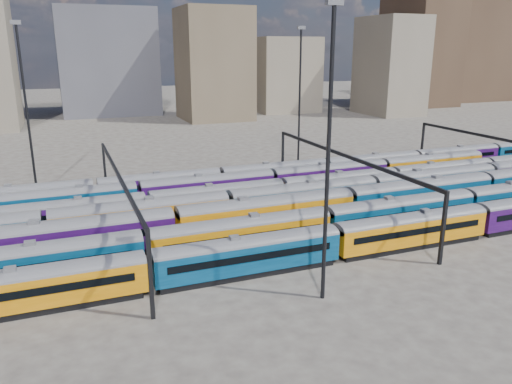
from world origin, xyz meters
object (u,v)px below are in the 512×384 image
object	(u,v)px
rake_1	(400,210)
rake_2	(175,222)
rake_0	(411,226)
mast_2	(329,146)

from	to	relation	value
rake_1	rake_2	xyz separation A→B (m)	(-27.02, 5.00, 0.25)
rake_1	rake_2	world-z (taller)	rake_2
rake_0	rake_2	distance (m)	26.72
rake_1	mast_2	xyz separation A→B (m)	(-17.32, -12.00, 11.29)
rake_2	mast_2	size ratio (longest dim) A/B	5.29
rake_2	mast_2	distance (m)	22.47
rake_0	mast_2	world-z (taller)	mast_2
rake_0	mast_2	distance (m)	20.18
mast_2	rake_2	bearing A→B (deg)	119.70
rake_0	rake_2	xyz separation A→B (m)	(-24.78, 10.00, 0.40)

